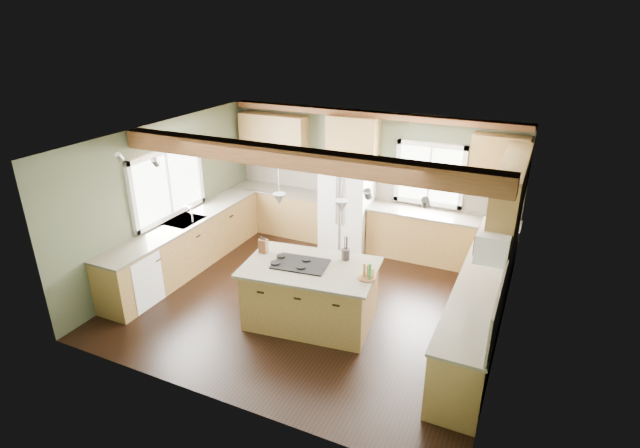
% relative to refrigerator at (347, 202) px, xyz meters
% --- Properties ---
extents(floor, '(5.60, 5.60, 0.00)m').
position_rel_refrigerator_xyz_m(floor, '(0.30, -2.12, -0.90)').
color(floor, black).
rests_on(floor, ground).
extents(ceiling, '(5.60, 5.60, 0.00)m').
position_rel_refrigerator_xyz_m(ceiling, '(0.30, -2.12, 1.70)').
color(ceiling, silver).
rests_on(ceiling, wall_back).
extents(wall_back, '(5.60, 0.00, 5.60)m').
position_rel_refrigerator_xyz_m(wall_back, '(0.30, 0.38, 0.40)').
color(wall_back, '#4A533B').
rests_on(wall_back, ground).
extents(wall_left, '(0.00, 5.00, 5.00)m').
position_rel_refrigerator_xyz_m(wall_left, '(-2.50, -2.12, 0.40)').
color(wall_left, '#4A533B').
rests_on(wall_left, ground).
extents(wall_right, '(0.00, 5.00, 5.00)m').
position_rel_refrigerator_xyz_m(wall_right, '(3.10, -2.12, 0.40)').
color(wall_right, '#4A533B').
rests_on(wall_right, ground).
extents(ceiling_beam, '(5.55, 0.26, 0.26)m').
position_rel_refrigerator_xyz_m(ceiling_beam, '(0.30, -2.67, 1.57)').
color(ceiling_beam, '#4F2716').
rests_on(ceiling_beam, ceiling).
extents(soffit_trim, '(5.55, 0.20, 0.10)m').
position_rel_refrigerator_xyz_m(soffit_trim, '(0.30, 0.28, 1.64)').
color(soffit_trim, '#4F2716').
rests_on(soffit_trim, ceiling).
extents(backsplash_back, '(5.58, 0.03, 0.58)m').
position_rel_refrigerator_xyz_m(backsplash_back, '(0.30, 0.36, 0.31)').
color(backsplash_back, brown).
rests_on(backsplash_back, wall_back).
extents(backsplash_right, '(0.03, 3.70, 0.58)m').
position_rel_refrigerator_xyz_m(backsplash_right, '(3.08, -2.07, 0.31)').
color(backsplash_right, brown).
rests_on(backsplash_right, wall_right).
extents(base_cab_back_left, '(2.02, 0.60, 0.88)m').
position_rel_refrigerator_xyz_m(base_cab_back_left, '(-1.49, 0.08, -0.46)').
color(base_cab_back_left, brown).
rests_on(base_cab_back_left, floor).
extents(counter_back_left, '(2.06, 0.64, 0.04)m').
position_rel_refrigerator_xyz_m(counter_back_left, '(-1.49, 0.08, 0.00)').
color(counter_back_left, '#464033').
rests_on(counter_back_left, base_cab_back_left).
extents(base_cab_back_right, '(2.62, 0.60, 0.88)m').
position_rel_refrigerator_xyz_m(base_cab_back_right, '(1.79, 0.08, -0.46)').
color(base_cab_back_right, brown).
rests_on(base_cab_back_right, floor).
extents(counter_back_right, '(2.66, 0.64, 0.04)m').
position_rel_refrigerator_xyz_m(counter_back_right, '(1.79, 0.08, 0.00)').
color(counter_back_right, '#464033').
rests_on(counter_back_right, base_cab_back_right).
extents(base_cab_left, '(0.60, 3.70, 0.88)m').
position_rel_refrigerator_xyz_m(base_cab_left, '(-2.20, -2.07, -0.46)').
color(base_cab_left, brown).
rests_on(base_cab_left, floor).
extents(counter_left, '(0.64, 3.74, 0.04)m').
position_rel_refrigerator_xyz_m(counter_left, '(-2.20, -2.07, 0.00)').
color(counter_left, '#464033').
rests_on(counter_left, base_cab_left).
extents(base_cab_right, '(0.60, 3.70, 0.88)m').
position_rel_refrigerator_xyz_m(base_cab_right, '(2.80, -2.07, -0.46)').
color(base_cab_right, brown).
rests_on(base_cab_right, floor).
extents(counter_right, '(0.64, 3.74, 0.04)m').
position_rel_refrigerator_xyz_m(counter_right, '(2.80, -2.07, 0.00)').
color(counter_right, '#464033').
rests_on(counter_right, base_cab_right).
extents(upper_cab_back_left, '(1.40, 0.35, 0.90)m').
position_rel_refrigerator_xyz_m(upper_cab_back_left, '(-1.69, 0.21, 1.05)').
color(upper_cab_back_left, brown).
rests_on(upper_cab_back_left, wall_back).
extents(upper_cab_over_fridge, '(0.96, 0.35, 0.70)m').
position_rel_refrigerator_xyz_m(upper_cab_over_fridge, '(-0.00, 0.21, 1.25)').
color(upper_cab_over_fridge, brown).
rests_on(upper_cab_over_fridge, wall_back).
extents(upper_cab_right, '(0.35, 2.20, 0.90)m').
position_rel_refrigerator_xyz_m(upper_cab_right, '(2.92, -1.22, 1.05)').
color(upper_cab_right, brown).
rests_on(upper_cab_right, wall_right).
extents(upper_cab_back_corner, '(0.90, 0.35, 0.90)m').
position_rel_refrigerator_xyz_m(upper_cab_back_corner, '(2.60, 0.21, 1.05)').
color(upper_cab_back_corner, brown).
rests_on(upper_cab_back_corner, wall_back).
extents(window_left, '(0.04, 1.60, 1.05)m').
position_rel_refrigerator_xyz_m(window_left, '(-2.48, -2.07, 0.65)').
color(window_left, white).
rests_on(window_left, wall_left).
extents(window_back, '(1.10, 0.04, 1.00)m').
position_rel_refrigerator_xyz_m(window_back, '(1.45, 0.36, 0.65)').
color(window_back, white).
rests_on(window_back, wall_back).
extents(sink, '(0.50, 0.65, 0.03)m').
position_rel_refrigerator_xyz_m(sink, '(-2.20, -2.07, 0.01)').
color(sink, '#262628').
rests_on(sink, counter_left).
extents(faucet, '(0.02, 0.02, 0.28)m').
position_rel_refrigerator_xyz_m(faucet, '(-2.02, -2.07, 0.15)').
color(faucet, '#B2B2B7').
rests_on(faucet, sink).
extents(dishwasher, '(0.60, 0.60, 0.84)m').
position_rel_refrigerator_xyz_m(dishwasher, '(-2.19, -3.37, -0.47)').
color(dishwasher, white).
rests_on(dishwasher, floor).
extents(oven, '(0.60, 0.72, 0.84)m').
position_rel_refrigerator_xyz_m(oven, '(2.79, -3.37, -0.47)').
color(oven, white).
rests_on(oven, floor).
extents(microwave, '(0.40, 0.70, 0.38)m').
position_rel_refrigerator_xyz_m(microwave, '(2.88, -2.17, 0.65)').
color(microwave, white).
rests_on(microwave, wall_right).
extents(pendant_left, '(0.18, 0.18, 0.16)m').
position_rel_refrigerator_xyz_m(pendant_left, '(0.08, -2.72, 0.98)').
color(pendant_left, '#B2B2B7').
rests_on(pendant_left, ceiling).
extents(pendant_right, '(0.18, 0.18, 0.16)m').
position_rel_refrigerator_xyz_m(pendant_right, '(0.96, -2.61, 0.98)').
color(pendant_right, '#B2B2B7').
rests_on(pendant_right, ceiling).
extents(refrigerator, '(0.90, 0.74, 1.80)m').
position_rel_refrigerator_xyz_m(refrigerator, '(0.00, 0.00, 0.00)').
color(refrigerator, white).
rests_on(refrigerator, floor).
extents(island, '(1.89, 1.29, 0.88)m').
position_rel_refrigerator_xyz_m(island, '(0.52, -2.67, -0.46)').
color(island, brown).
rests_on(island, floor).
extents(island_top, '(2.02, 1.42, 0.04)m').
position_rel_refrigerator_xyz_m(island_top, '(0.52, -2.67, 0.00)').
color(island_top, '#464033').
rests_on(island_top, island).
extents(cooktop, '(0.82, 0.60, 0.02)m').
position_rel_refrigerator_xyz_m(cooktop, '(0.37, -2.69, 0.03)').
color(cooktop, black).
rests_on(cooktop, island_top).
extents(knife_block, '(0.13, 0.10, 0.21)m').
position_rel_refrigerator_xyz_m(knife_block, '(-0.31, -2.57, 0.13)').
color(knife_block, brown).
rests_on(knife_block, island_top).
extents(utensil_crock, '(0.15, 0.15, 0.16)m').
position_rel_refrigerator_xyz_m(utensil_crock, '(0.89, -2.27, 0.10)').
color(utensil_crock, '#443A36').
rests_on(utensil_crock, island_top).
extents(bottle_tray, '(0.32, 0.32, 0.23)m').
position_rel_refrigerator_xyz_m(bottle_tray, '(1.37, -2.67, 0.13)').
color(bottle_tray, brown).
rests_on(bottle_tray, island_top).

